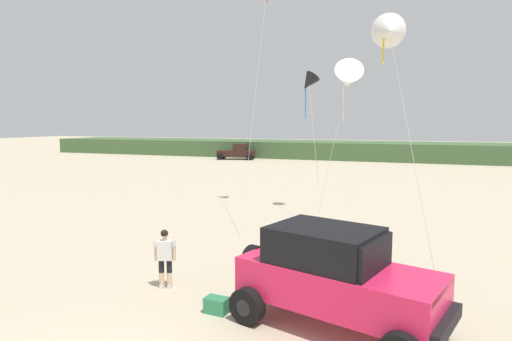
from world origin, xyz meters
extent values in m
cube|color=#426038|center=(-1.43, 50.83, 1.06)|extent=(90.00, 8.97, 2.12)
cube|color=#EA2151|center=(3.72, 3.99, 1.01)|extent=(4.74, 3.00, 0.90)
cube|color=#EA2151|center=(5.30, 3.53, 1.38)|extent=(1.53, 1.93, 0.12)
cube|color=black|center=(3.38, 4.09, 1.86)|extent=(2.70, 2.33, 0.80)
cube|color=black|center=(4.53, 3.75, 1.82)|extent=(0.56, 1.63, 0.72)
cube|color=black|center=(5.91, 3.35, 0.74)|extent=(0.70, 1.79, 0.28)
cylinder|color=black|center=(1.49, 4.64, 1.11)|extent=(0.50, 0.83, 0.77)
cylinder|color=black|center=(5.68, 4.49, 0.42)|extent=(0.89, 0.52, 0.84)
cylinder|color=black|center=(5.68, 4.49, 0.42)|extent=(0.45, 0.41, 0.38)
cylinder|color=black|center=(2.32, 5.47, 0.42)|extent=(0.89, 0.52, 0.84)
cylinder|color=black|center=(2.32, 5.47, 0.42)|extent=(0.45, 0.41, 0.38)
cylinder|color=black|center=(1.75, 3.49, 0.42)|extent=(0.89, 0.52, 0.84)
cylinder|color=black|center=(1.75, 3.49, 0.42)|extent=(0.45, 0.41, 0.38)
cylinder|color=#DBB28E|center=(-1.27, 4.64, 0.25)|extent=(0.14, 0.14, 0.49)
cylinder|color=black|center=(-1.27, 4.64, 0.64)|extent=(0.15, 0.15, 0.36)
cube|color=silver|center=(-1.28, 4.67, 0.05)|extent=(0.19, 0.28, 0.10)
cylinder|color=#DBB28E|center=(-1.06, 4.71, 0.25)|extent=(0.14, 0.14, 0.49)
cylinder|color=black|center=(-1.06, 4.71, 0.64)|extent=(0.15, 0.15, 0.36)
cube|color=silver|center=(-1.07, 4.75, 0.05)|extent=(0.19, 0.28, 0.10)
cube|color=silver|center=(-1.16, 4.67, 1.09)|extent=(0.47, 0.38, 0.54)
cylinder|color=#DBB28E|center=(-1.40, 4.59, 1.08)|extent=(0.09, 0.09, 0.56)
cylinder|color=silver|center=(-1.40, 4.59, 1.27)|extent=(0.11, 0.11, 0.16)
cylinder|color=#DBB28E|center=(-0.92, 4.76, 1.08)|extent=(0.09, 0.09, 0.56)
cylinder|color=silver|center=(-0.92, 4.76, 1.27)|extent=(0.11, 0.11, 0.16)
cylinder|color=#DBB28E|center=(-1.16, 4.67, 1.40)|extent=(0.10, 0.10, 0.08)
sphere|color=#DBB28E|center=(-1.16, 4.67, 1.54)|extent=(0.21, 0.21, 0.21)
sphere|color=black|center=(-1.16, 4.66, 1.56)|extent=(0.21, 0.21, 0.21)
cube|color=#2D7F51|center=(0.84, 3.76, 0.19)|extent=(0.59, 0.40, 0.38)
cube|color=black|center=(-15.87, 44.20, 0.76)|extent=(4.90, 2.83, 0.76)
cube|color=black|center=(-15.33, 44.31, 1.56)|extent=(1.94, 2.10, 0.84)
cylinder|color=black|center=(-14.28, 45.61, 0.38)|extent=(0.80, 0.41, 0.76)
cylinder|color=black|center=(-13.84, 43.56, 0.38)|extent=(0.80, 0.41, 0.76)
cylinder|color=black|center=(-17.90, 44.83, 0.38)|extent=(0.80, 0.41, 0.76)
cylinder|color=black|center=(-17.45, 42.78, 0.38)|extent=(0.80, 0.41, 0.76)
cone|color=white|center=(2.51, 12.80, 6.39)|extent=(1.60, 1.82, 1.68)
cylinder|color=white|center=(2.36, 12.80, 5.33)|extent=(0.05, 0.28, 1.42)
cylinder|color=silver|center=(2.03, 11.91, 3.22)|extent=(0.97, 1.80, 6.35)
cone|color=white|center=(4.42, 7.48, 7.11)|extent=(1.27, 0.98, 1.31)
cylinder|color=yellow|center=(4.27, 7.48, 6.55)|extent=(0.05, 0.10, 0.72)
cylinder|color=silver|center=(5.20, 6.36, 3.58)|extent=(1.58, 2.26, 7.07)
cone|color=black|center=(0.07, 16.12, 6.59)|extent=(1.20, 1.03, 1.28)
cylinder|color=blue|center=(-0.08, 16.12, 5.58)|extent=(0.05, 0.13, 1.54)
cylinder|color=silver|center=(0.97, 13.81, 3.32)|extent=(1.82, 4.63, 6.55)
cylinder|color=silver|center=(-1.57, 13.05, 6.34)|extent=(0.72, 5.63, 12.58)
camera|label=1|loc=(5.22, -5.25, 4.59)|focal=30.14mm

